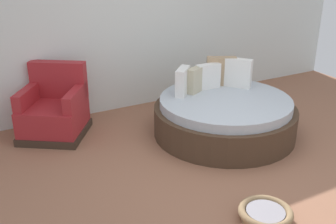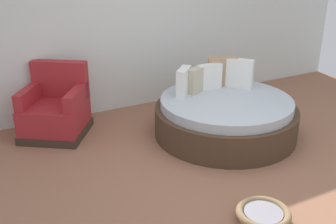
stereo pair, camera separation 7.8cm
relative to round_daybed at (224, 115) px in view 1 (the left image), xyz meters
The scene contains 5 objects.
ground_plane 1.20m from the round_daybed, 123.02° to the right, with size 8.00×8.00×0.02m, color #936047.
back_wall 2.02m from the round_daybed, 111.89° to the left, with size 8.00×0.12×2.73m, color silver.
round_daybed is the anchor object (origin of this frame).
red_armchair 2.27m from the round_daybed, 151.90° to the left, with size 1.11×1.11×0.94m.
pet_basket 1.91m from the round_daybed, 113.85° to the right, with size 0.51×0.51×0.13m.
Camera 1 is at (-2.39, -3.02, 2.39)m, focal length 42.90 mm.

